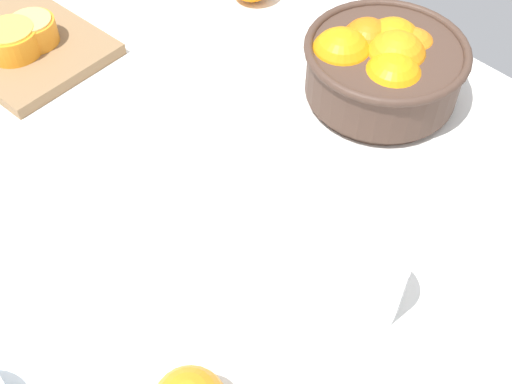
# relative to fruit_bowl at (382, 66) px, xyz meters

# --- Properties ---
(ground_plane) EXTENTS (1.34, 0.89, 0.03)m
(ground_plane) POSITION_rel_fruit_bowl_xyz_m (0.07, -0.27, -0.07)
(ground_plane) COLOR white
(fruit_bowl) EXTENTS (0.22, 0.22, 0.11)m
(fruit_bowl) POSITION_rel_fruit_bowl_xyz_m (0.00, 0.00, 0.00)
(fruit_bowl) COLOR #473328
(fruit_bowl) RESTS_ON ground_plane
(juice_glass) EXTENTS (0.07, 0.07, 0.09)m
(juice_glass) POSITION_rel_fruit_bowl_xyz_m (0.21, -0.27, -0.01)
(juice_glass) COLOR white
(juice_glass) RESTS_ON ground_plane
(cutting_board) EXTENTS (0.29, 0.22, 0.02)m
(cutting_board) POSITION_rel_fruit_bowl_xyz_m (-0.45, -0.31, -0.05)
(cutting_board) COLOR olive
(cutting_board) RESTS_ON ground_plane
(orange_half_0) EXTENTS (0.08, 0.08, 0.04)m
(orange_half_0) POSITION_rel_fruit_bowl_xyz_m (-0.42, -0.33, -0.02)
(orange_half_0) COLOR orange
(orange_half_0) RESTS_ON cutting_board
(orange_half_1) EXTENTS (0.07, 0.07, 0.04)m
(orange_half_1) POSITION_rel_fruit_bowl_xyz_m (-0.42, -0.29, -0.02)
(orange_half_1) COLOR orange
(orange_half_1) RESTS_ON cutting_board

